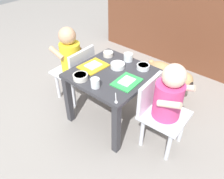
# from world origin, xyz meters

# --- Properties ---
(ground_plane) EXTENTS (7.00, 7.00, 0.00)m
(ground_plane) POSITION_xyz_m (0.00, 0.00, 0.00)
(ground_plane) COLOR gray
(kitchen_cabinet_back) EXTENTS (1.94, 0.35, 1.04)m
(kitchen_cabinet_back) POSITION_xyz_m (0.00, 1.24, 0.52)
(kitchen_cabinet_back) COLOR brown
(kitchen_cabinet_back) RESTS_ON ground
(dining_table) EXTENTS (0.53, 0.52, 0.43)m
(dining_table) POSITION_xyz_m (0.00, 0.00, 0.35)
(dining_table) COLOR #333338
(dining_table) RESTS_ON ground
(seated_child_left) EXTENTS (0.29, 0.29, 0.65)m
(seated_child_left) POSITION_xyz_m (-0.42, -0.01, 0.40)
(seated_child_left) COLOR silver
(seated_child_left) RESTS_ON ground
(seated_child_right) EXTENTS (0.29, 0.29, 0.65)m
(seated_child_right) POSITION_xyz_m (0.42, 0.02, 0.41)
(seated_child_right) COLOR silver
(seated_child_right) RESTS_ON ground
(dog) EXTENTS (0.47, 0.25, 0.33)m
(dog) POSITION_xyz_m (0.18, 0.52, 0.22)
(dog) COLOR tan
(dog) RESTS_ON ground
(food_tray_left) EXTENTS (0.17, 0.20, 0.02)m
(food_tray_left) POSITION_xyz_m (-0.15, -0.03, 0.44)
(food_tray_left) COLOR gold
(food_tray_left) RESTS_ON dining_table
(food_tray_right) EXTENTS (0.15, 0.19, 0.02)m
(food_tray_right) POSITION_xyz_m (0.15, -0.03, 0.44)
(food_tray_right) COLOR green
(food_tray_right) RESTS_ON dining_table
(water_cup_left) EXTENTS (0.07, 0.07, 0.06)m
(water_cup_left) POSITION_xyz_m (-0.01, 0.20, 0.46)
(water_cup_left) COLOR white
(water_cup_left) RESTS_ON dining_table
(water_cup_right) EXTENTS (0.06, 0.06, 0.06)m
(water_cup_right) POSITION_xyz_m (0.03, -0.20, 0.46)
(water_cup_right) COLOR white
(water_cup_right) RESTS_ON dining_table
(veggie_bowl_near) EXTENTS (0.09, 0.09, 0.03)m
(veggie_bowl_near) POSITION_xyz_m (0.14, 0.18, 0.45)
(veggie_bowl_near) COLOR white
(veggie_bowl_near) RESTS_ON dining_table
(cereal_bowl_right_side) EXTENTS (0.08, 0.08, 0.03)m
(cereal_bowl_right_side) POSITION_xyz_m (-0.18, 0.16, 0.45)
(cereal_bowl_right_side) COLOR silver
(cereal_bowl_right_side) RESTS_ON dining_table
(veggie_bowl_far) EXTENTS (0.10, 0.10, 0.04)m
(veggie_bowl_far) POSITION_xyz_m (-0.11, -0.20, 0.45)
(veggie_bowl_far) COLOR silver
(veggie_bowl_far) RESTS_ON dining_table
(cereal_bowl_left_side) EXTENTS (0.10, 0.10, 0.03)m
(cereal_bowl_left_side) POSITION_xyz_m (-0.01, 0.07, 0.45)
(cereal_bowl_left_side) COLOR white
(cereal_bowl_left_side) RESTS_ON dining_table
(spoon_by_left_tray) EXTENTS (0.08, 0.08, 0.01)m
(spoon_by_left_tray) POSITION_xyz_m (0.21, -0.21, 0.44)
(spoon_by_left_tray) COLOR silver
(spoon_by_left_tray) RESTS_ON dining_table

